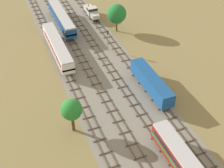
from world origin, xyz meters
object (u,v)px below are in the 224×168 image
at_px(shunter_loco_centre_far, 92,11).
at_px(diesel_railcar_left_midfar, 62,18).
at_px(diesel_railcar_far_left_mid, 57,46).
at_px(signal_post_near, 65,39).
at_px(signal_post_nearest, 108,38).
at_px(freight_boxcar_centre_near, 151,82).

bearing_deg(shunter_loco_centre_far, diesel_railcar_left_midfar, -167.45).
relative_size(diesel_railcar_far_left_mid, signal_post_near, 4.07).
distance_m(diesel_railcar_left_midfar, signal_post_nearest, 18.44).
xyz_separation_m(diesel_railcar_far_left_mid, signal_post_nearest, (11.92, -2.34, 0.98)).
height_order(shunter_loco_centre_far, signal_post_nearest, signal_post_nearest).
distance_m(freight_boxcar_centre_near, signal_post_nearest, 18.42).
xyz_separation_m(shunter_loco_centre_far, signal_post_nearest, (-2.38, -19.09, 1.56)).
relative_size(freight_boxcar_centre_near, signal_post_nearest, 2.48).
bearing_deg(diesel_railcar_left_midfar, freight_boxcar_centre_near, -74.83).
relative_size(diesel_railcar_left_midfar, signal_post_nearest, 3.63).
bearing_deg(freight_boxcar_centre_near, diesel_railcar_far_left_mid, 124.83).
height_order(diesel_railcar_far_left_mid, diesel_railcar_left_midfar, same).
height_order(diesel_railcar_far_left_mid, signal_post_nearest, signal_post_nearest).
relative_size(diesel_railcar_far_left_mid, diesel_railcar_left_midfar, 1.00).
height_order(diesel_railcar_far_left_mid, shunter_loco_centre_far, diesel_railcar_far_left_mid).
xyz_separation_m(freight_boxcar_centre_near, shunter_loco_centre_far, (-0.01, 37.31, -0.44)).
bearing_deg(diesel_railcar_far_left_mid, shunter_loco_centre_far, 49.51).
height_order(shunter_loco_centre_far, signal_post_near, signal_post_near).
bearing_deg(diesel_railcar_left_midfar, diesel_railcar_far_left_mid, -108.05).
xyz_separation_m(freight_boxcar_centre_near, signal_post_nearest, (-2.39, 18.22, 1.12)).
relative_size(shunter_loco_centre_far, signal_post_nearest, 1.50).
bearing_deg(signal_post_nearest, diesel_railcar_far_left_mid, 168.90).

